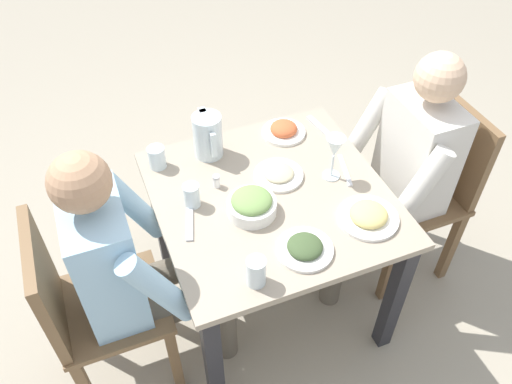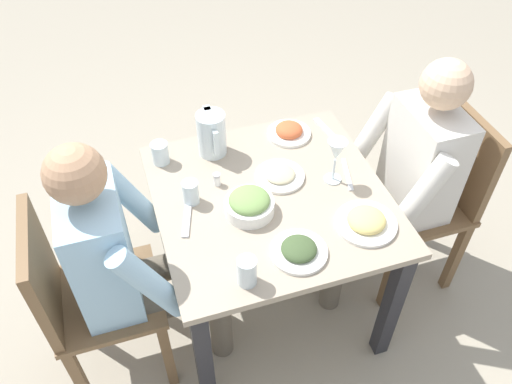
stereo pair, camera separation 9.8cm
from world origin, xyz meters
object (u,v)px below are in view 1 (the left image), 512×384
at_px(diner_near, 136,264).
at_px(plate_dolmas, 305,248).
at_px(wine_glass, 335,149).
at_px(salt_shaker, 216,181).
at_px(diner_far, 395,171).
at_px(water_glass_near_right, 157,157).
at_px(water_pitcher, 208,136).
at_px(plate_beans, 279,174).
at_px(salad_bowl, 252,204).
at_px(plate_fries, 368,216).
at_px(water_glass_center, 256,272).
at_px(water_glass_near_left, 192,195).
at_px(plate_rice_curry, 284,130).
at_px(chair_far, 428,184).
at_px(dining_table, 271,216).
at_px(chair_near, 87,306).

xyz_separation_m(diner_near, plate_dolmas, (0.20, 0.56, 0.07)).
height_order(wine_glass, salt_shaker, wine_glass).
xyz_separation_m(diner_far, water_glass_near_right, (-0.34, -0.93, 0.10)).
bearing_deg(water_pitcher, plate_beans, 42.26).
relative_size(plate_beans, wine_glass, 1.01).
xyz_separation_m(plate_dolmas, plate_beans, (-0.38, 0.06, -0.00)).
bearing_deg(salad_bowl, water_pitcher, -173.34).
bearing_deg(plate_fries, water_glass_center, -77.52).
height_order(water_glass_near_left, wine_glass, wine_glass).
bearing_deg(plate_rice_curry, water_pitcher, -88.49).
height_order(plate_fries, plate_beans, plate_fries).
xyz_separation_m(chair_far, plate_rice_curry, (-0.34, -0.57, 0.22)).
bearing_deg(water_pitcher, water_glass_center, -4.85).
relative_size(dining_table, salt_shaker, 16.41).
bearing_deg(plate_dolmas, plate_rice_curry, 162.71).
bearing_deg(diner_far, chair_near, -86.66).
bearing_deg(wine_glass, water_pitcher, -127.15).
bearing_deg(plate_dolmas, chair_far, 110.22).
xyz_separation_m(water_glass_center, wine_glass, (-0.37, 0.47, 0.09)).
bearing_deg(salt_shaker, plate_beans, 81.07).
distance_m(chair_near, wine_glass, 1.09).
distance_m(plate_rice_curry, water_glass_center, 0.80).
xyz_separation_m(plate_rice_curry, salt_shaker, (0.21, -0.38, 0.01)).
height_order(diner_near, water_glass_near_left, diner_near).
bearing_deg(water_glass_near_right, water_pitcher, 89.15).
distance_m(diner_near, diner_far, 1.13).
bearing_deg(diner_near, plate_beans, 105.77).
bearing_deg(diner_near, diner_far, 93.95).
height_order(diner_far, water_glass_center, diner_far).
distance_m(dining_table, chair_near, 0.78).
xyz_separation_m(dining_table, water_glass_center, (0.35, -0.21, 0.18)).
height_order(chair_far, salad_bowl, chair_far).
xyz_separation_m(water_pitcher, water_glass_near_right, (-0.00, -0.22, -0.05)).
bearing_deg(plate_beans, chair_near, -77.99).
distance_m(plate_beans, water_glass_near_right, 0.50).
distance_m(water_pitcher, water_glass_near_left, 0.30).
distance_m(diner_far, water_glass_center, 0.85).
bearing_deg(water_glass_near_right, diner_far, 69.94).
bearing_deg(water_glass_center, water_glass_near_left, -167.53).
distance_m(water_pitcher, plate_rice_curry, 0.35).
bearing_deg(dining_table, water_pitcher, -155.24).
relative_size(chair_far, salt_shaker, 16.62).
bearing_deg(salt_shaker, diner_near, -60.34).
xyz_separation_m(water_pitcher, water_glass_center, (0.68, -0.06, -0.04)).
xyz_separation_m(dining_table, plate_dolmas, (0.30, 0.00, 0.14)).
relative_size(plate_beans, salt_shaker, 3.68).
xyz_separation_m(water_glass_near_right, salt_shaker, (0.20, 0.18, -0.02)).
xyz_separation_m(chair_near, plate_rice_curry, (-0.42, 0.96, 0.22)).
bearing_deg(plate_rice_curry, water_glass_center, -30.40).
relative_size(water_glass_center, wine_glass, 0.56).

